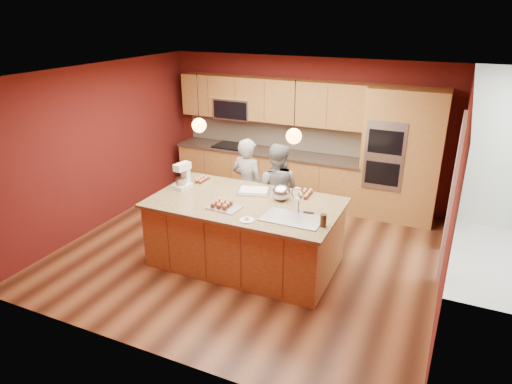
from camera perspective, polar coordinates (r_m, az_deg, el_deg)
The scene contains 24 objects.
floor at distance 7.15m, azimuth -0.77°, elevation -7.34°, with size 5.50×5.50×0.00m, color #3F1E11.
ceiling at distance 6.29m, azimuth -0.90°, elevation 14.66°, with size 5.50×5.50×0.00m, color silver.
wall_back at distance 8.83m, azimuth 6.16°, elevation 7.74°, with size 5.50×5.50×0.00m, color #551512.
wall_front at distance 4.64m, azimuth -14.16°, elevation -6.34°, with size 5.50×5.50×0.00m, color #551512.
wall_left at distance 8.11m, azimuth -18.79°, elevation 5.40°, with size 5.00×5.00×0.00m, color #551512.
wall_right at distance 6.03m, azimuth 23.53°, elevation -0.82°, with size 5.00×5.00×0.00m, color #551512.
cabinet_run at distance 8.93m, azimuth 1.39°, elevation 5.59°, with size 3.74×0.64×2.30m.
oven_column at distance 8.22m, azimuth 17.71°, elevation 4.29°, with size 1.30×0.62×2.30m.
doorway_trim at distance 6.89m, azimuth 23.28°, elevation -0.75°, with size 0.08×1.11×2.20m, color white, non-canonical shape.
pendant_left at distance 6.41m, azimuth -7.13°, elevation 8.30°, with size 0.20×0.20×0.80m.
pendant_right at distance 5.82m, azimuth 4.75°, elevation 7.01°, with size 0.20×0.20×0.80m.
island at distance 6.60m, azimuth -1.24°, elevation -5.04°, with size 2.67×1.49×1.36m.
person_left at distance 7.48m, azimuth -1.05°, elevation 0.80°, with size 0.58×0.38×1.60m, color black.
person_right at distance 7.30m, azimuth 2.55°, elevation 0.12°, with size 0.76×0.60×1.57m, color slate.
stand_mixer at distance 6.93m, azimuth -9.15°, elevation 1.83°, with size 0.25×0.31×0.39m.
sheet_cake at distance 6.71m, azimuth -0.29°, elevation 0.12°, with size 0.54×0.46×0.05m.
cooling_rack at distance 6.20m, azimuth -3.97°, elevation -1.94°, with size 0.43×0.31×0.02m, color #B1B5B8.
mixing_bowl at distance 6.43m, azimuth 3.18°, elevation -0.08°, with size 0.27×0.27×0.23m, color silver.
plate at distance 5.83m, azimuth -1.14°, elevation -3.55°, with size 0.19×0.19×0.01m, color white.
tumbler at distance 5.72m, azimuth 8.40°, elevation -3.54°, with size 0.08×0.08×0.16m, color #3E2613.
phone at distance 6.07m, azimuth 6.58°, elevation -2.63°, with size 0.14×0.08×0.01m, color black.
cupcakes_left at distance 7.20m, azimuth -6.75°, elevation 1.62°, with size 0.15×0.30×0.07m, color tan, non-canonical shape.
cupcakes_rack at distance 6.22m, azimuth -4.30°, elevation -1.44°, with size 0.26×0.26×0.08m, color tan, non-canonical shape.
cupcakes_right at distance 6.62m, azimuth 6.21°, elevation -0.21°, with size 0.16×0.32×0.07m, color tan, non-canonical shape.
Camera 1 is at (2.66, -5.64, 3.50)m, focal length 32.00 mm.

